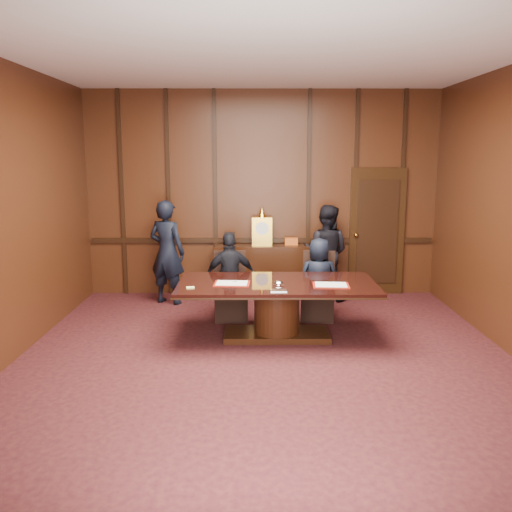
# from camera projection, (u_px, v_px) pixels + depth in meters

# --- Properties ---
(room) EXTENTS (7.00, 7.04, 3.50)m
(room) POSITION_uv_depth(u_px,v_px,m) (273.00, 218.00, 6.01)
(room) COLOR black
(room) RESTS_ON ground
(sideboard) EXTENTS (1.60, 0.45, 1.54)m
(sideboard) POSITION_uv_depth(u_px,v_px,m) (262.00, 269.00, 9.31)
(sideboard) COLOR black
(sideboard) RESTS_ON ground
(conference_table) EXTENTS (2.62, 1.32, 0.76)m
(conference_table) POSITION_uv_depth(u_px,v_px,m) (277.00, 301.00, 7.18)
(conference_table) COLOR black
(conference_table) RESTS_ON ground
(folder_left) EXTENTS (0.48, 0.35, 0.02)m
(folder_left) POSITION_uv_depth(u_px,v_px,m) (232.00, 283.00, 7.03)
(folder_left) COLOR maroon
(folder_left) RESTS_ON conference_table
(folder_right) EXTENTS (0.48, 0.36, 0.02)m
(folder_right) POSITION_uv_depth(u_px,v_px,m) (331.00, 285.00, 6.95)
(folder_right) COLOR maroon
(folder_right) RESTS_ON conference_table
(inkstand) EXTENTS (0.20, 0.14, 0.12)m
(inkstand) POSITION_uv_depth(u_px,v_px,m) (279.00, 286.00, 6.68)
(inkstand) COLOR white
(inkstand) RESTS_ON conference_table
(notepad) EXTENTS (0.11, 0.09, 0.01)m
(notepad) POSITION_uv_depth(u_px,v_px,m) (190.00, 288.00, 6.82)
(notepad) COLOR #FFF27C
(notepad) RESTS_ON conference_table
(chair_left) EXTENTS (0.52, 0.52, 0.99)m
(chair_left) POSITION_uv_depth(u_px,v_px,m) (231.00, 299.00, 8.08)
(chair_left) COLOR black
(chair_left) RESTS_ON ground
(chair_right) EXTENTS (0.55, 0.55, 0.99)m
(chair_right) POSITION_uv_depth(u_px,v_px,m) (318.00, 299.00, 8.08)
(chair_right) COLOR black
(chair_right) RESTS_ON ground
(signatory_left) EXTENTS (0.81, 0.47, 1.31)m
(signatory_left) POSITION_uv_depth(u_px,v_px,m) (230.00, 277.00, 7.94)
(signatory_left) COLOR black
(signatory_left) RESTS_ON ground
(signatory_right) EXTENTS (0.61, 0.41, 1.23)m
(signatory_right) POSITION_uv_depth(u_px,v_px,m) (319.00, 279.00, 7.95)
(signatory_right) COLOR black
(signatory_right) RESTS_ON ground
(witness_left) EXTENTS (0.73, 0.62, 1.71)m
(witness_left) POSITION_uv_depth(u_px,v_px,m) (167.00, 252.00, 8.82)
(witness_left) COLOR black
(witness_left) RESTS_ON ground
(witness_right) EXTENTS (0.94, 0.84, 1.60)m
(witness_right) POSITION_uv_depth(u_px,v_px,m) (326.00, 252.00, 9.10)
(witness_right) COLOR black
(witness_right) RESTS_ON ground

